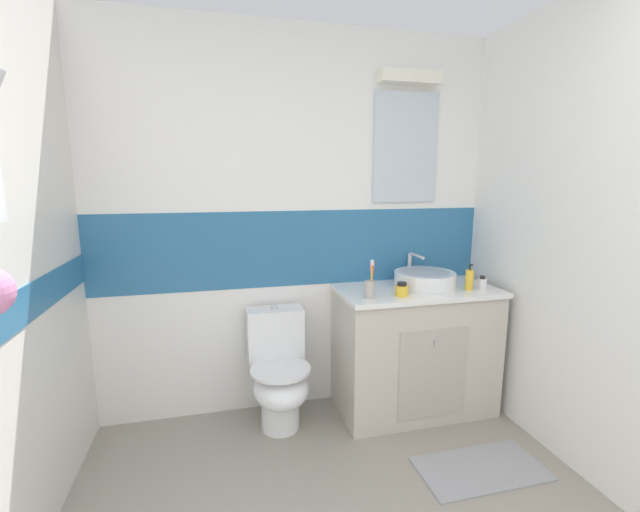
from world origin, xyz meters
TOP-DOWN VIEW (x-y plane):
  - wall_back_tiled at (0.01, 2.45)m, footprint 3.20×0.20m
  - wall_right_plain at (1.35, 1.20)m, footprint 0.10×3.48m
  - vanity_cabinet at (0.74, 2.14)m, footprint 1.04×0.55m
  - sink_basin at (0.79, 2.15)m, footprint 0.40×0.44m
  - toilet at (-0.18, 2.15)m, footprint 0.37×0.50m
  - toothbrush_cup at (0.35, 1.99)m, footprint 0.06×0.06m
  - soap_dispenser at (1.04, 2.02)m, footprint 0.05×0.05m
  - perfume_flask_small at (1.12, 2.00)m, footprint 0.05×0.03m
  - hair_gel_jar at (0.56, 1.99)m, footprint 0.08×0.08m
  - bath_mat at (0.81, 1.47)m, footprint 0.68×0.35m

SIDE VIEW (x-z plane):
  - bath_mat at x=0.81m, z-range 0.00..0.01m
  - toilet at x=-0.18m, z-range -0.02..0.72m
  - vanity_cabinet at x=0.74m, z-range 0.00..0.85m
  - hair_gel_jar at x=0.56m, z-range 0.85..0.93m
  - perfume_flask_small at x=1.12m, z-range 0.85..0.94m
  - sink_basin at x=0.79m, z-range 0.81..1.01m
  - soap_dispenser at x=1.04m, z-range 0.83..1.00m
  - toothbrush_cup at x=0.35m, z-range 0.80..1.04m
  - wall_right_plain at x=1.35m, z-range 0.00..2.50m
  - wall_back_tiled at x=0.01m, z-range 0.01..2.51m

